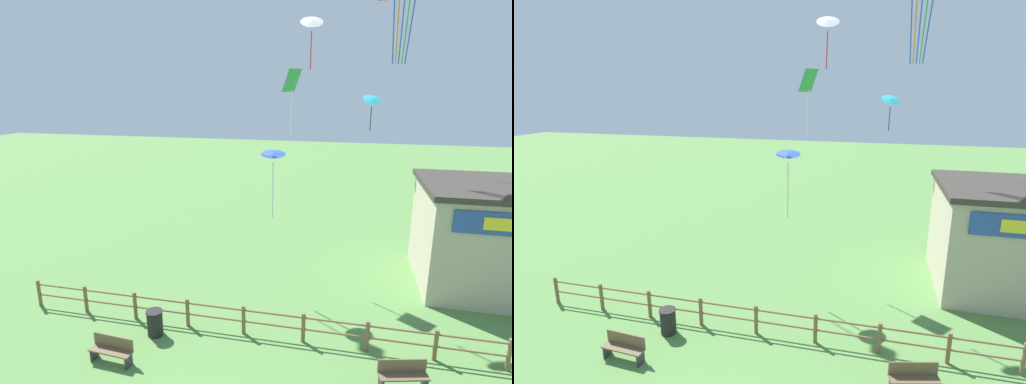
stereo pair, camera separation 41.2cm
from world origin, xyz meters
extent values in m
cylinder|color=brown|center=(-8.65, 6.23, 0.56)|extent=(0.14, 0.14, 1.12)
cylinder|color=brown|center=(-6.49, 6.23, 0.56)|extent=(0.14, 0.14, 1.12)
cylinder|color=brown|center=(-4.33, 6.23, 0.56)|extent=(0.14, 0.14, 1.12)
cylinder|color=brown|center=(-2.16, 6.23, 0.56)|extent=(0.14, 0.14, 1.12)
cylinder|color=brown|center=(0.00, 6.23, 0.56)|extent=(0.14, 0.14, 1.12)
cylinder|color=brown|center=(2.16, 6.23, 0.56)|extent=(0.14, 0.14, 1.12)
cylinder|color=brown|center=(4.33, 6.23, 0.56)|extent=(0.14, 0.14, 1.12)
cylinder|color=brown|center=(6.49, 6.23, 0.56)|extent=(0.14, 0.14, 1.12)
cylinder|color=brown|center=(8.65, 6.23, 0.56)|extent=(0.14, 0.14, 1.12)
cylinder|color=brown|center=(0.00, 6.23, 0.95)|extent=(17.31, 0.07, 0.07)
cylinder|color=brown|center=(0.00, 6.23, 0.50)|extent=(17.31, 0.07, 0.07)
cube|color=brown|center=(-3.80, 3.71, 0.43)|extent=(1.49, 0.50, 0.05)
cube|color=brown|center=(-3.79, 3.88, 0.67)|extent=(1.47, 0.15, 0.42)
cube|color=#2D2D33|center=(-4.45, 3.75, 0.20)|extent=(0.09, 0.36, 0.41)
cube|color=#2D2D33|center=(-3.15, 3.66, 0.20)|extent=(0.09, 0.36, 0.41)
cube|color=brown|center=(5.32, 4.62, 0.43)|extent=(1.52, 0.75, 0.05)
cube|color=brown|center=(5.28, 4.79, 0.67)|extent=(1.43, 0.40, 0.42)
cube|color=#2D2D33|center=(4.69, 4.46, 0.20)|extent=(0.15, 0.36, 0.41)
cube|color=#2D2D33|center=(5.96, 4.78, 0.20)|extent=(0.15, 0.36, 0.41)
cylinder|color=black|center=(-3.11, 5.45, 0.46)|extent=(0.56, 0.56, 0.91)
cylinder|color=black|center=(-3.11, 5.45, 0.93)|extent=(0.61, 0.61, 0.04)
cylinder|color=blue|center=(4.93, 12.94, 11.14)|extent=(0.24, 0.44, 2.89)
cylinder|color=orange|center=(5.10, 12.91, 11.14)|extent=(0.15, 0.46, 2.89)
cylinder|color=blue|center=(5.27, 12.90, 11.14)|extent=(0.05, 0.46, 2.89)
cylinder|color=green|center=(5.45, 12.90, 11.14)|extent=(0.15, 0.46, 2.89)
cylinder|color=blue|center=(5.62, 12.91, 11.14)|extent=(0.24, 0.44, 2.89)
cone|color=blue|center=(0.36, 9.80, 6.11)|extent=(1.22, 1.21, 0.28)
cylinder|color=silver|center=(0.36, 9.80, 4.51)|extent=(0.05, 0.05, 2.38)
cube|color=green|center=(0.69, 12.43, 9.01)|extent=(0.86, 0.93, 1.01)
cylinder|color=white|center=(0.69, 12.43, 7.53)|extent=(0.05, 0.05, 2.09)
cone|color=white|center=(1.60, 11.45, 11.33)|extent=(1.07, 0.97, 0.58)
cylinder|color=red|center=(1.60, 11.45, 10.20)|extent=(0.05, 0.05, 1.50)
cone|color=#2DB2C6|center=(4.45, 16.81, 8.08)|extent=(1.26, 1.21, 0.58)
cylinder|color=#2D2D33|center=(4.45, 16.81, 7.05)|extent=(0.05, 0.05, 1.27)
camera|label=1|loc=(3.32, -6.12, 8.73)|focal=28.00mm
camera|label=2|loc=(3.72, -6.02, 8.73)|focal=28.00mm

